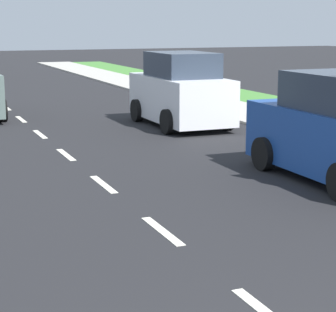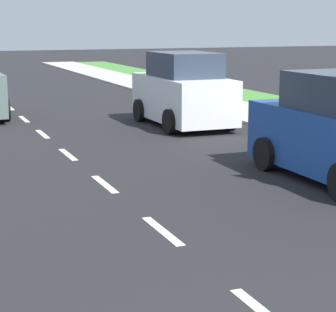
# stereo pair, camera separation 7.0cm
# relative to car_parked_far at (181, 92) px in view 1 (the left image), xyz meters

# --- Properties ---
(ground_plane) EXTENTS (96.00, 96.00, 0.00)m
(ground_plane) POSITION_rel_car_parked_far_xyz_m (-4.13, 6.31, -0.99)
(ground_plane) COLOR black
(car_parked_far) EXTENTS (2.02, 4.02, 2.13)m
(car_parked_far) POSITION_rel_car_parked_far_xyz_m (0.00, 0.00, 0.00)
(car_parked_far) COLOR silver
(car_parked_far) RESTS_ON ground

